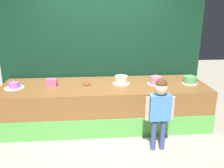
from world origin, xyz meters
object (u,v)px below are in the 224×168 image
child_figure (160,105)px  cake_far_left (14,86)px  pink_box (51,82)px  cake_center_left (121,80)px  cake_far_right (190,80)px  donut (87,84)px  cake_center_right (156,80)px

child_figure → cake_far_left: 2.53m
child_figure → pink_box: child_figure is taller
cake_center_left → cake_far_right: (1.27, -0.10, -0.00)m
child_figure → cake_far_left: (-2.35, 0.92, 0.07)m
donut → cake_far_right: (1.90, -0.07, 0.05)m
cake_center_left → cake_center_right: cake_center_right is taller
cake_center_right → cake_far_right: 0.63m
donut → cake_center_left: size_ratio=0.44×
child_figure → cake_center_left: bearing=113.8°
cake_far_left → cake_center_right: cake_center_right is taller
child_figure → donut: child_figure is taller
cake_far_right → cake_center_left: bearing=175.5°
cake_far_left → cake_center_left: (1.90, 0.10, 0.03)m
cake_center_right → pink_box: bearing=178.6°
pink_box → cake_center_right: cake_center_right is taller
cake_center_left → cake_center_right: size_ratio=1.00×
cake_center_left → pink_box: bearing=-178.9°
cake_center_left → cake_far_right: size_ratio=1.13×
donut → cake_center_right: size_ratio=0.44×
child_figure → cake_far_right: size_ratio=4.01×
cake_far_left → cake_far_right: 3.17m
cake_center_left → cake_center_right: 0.64m
donut → cake_center_right: bearing=-2.1°
child_figure → donut: (-1.08, 1.00, 0.04)m
cake_far_left → donut: bearing=3.4°
donut → cake_far_right: cake_far_right is taller
child_figure → donut: 1.47m
donut → cake_center_right: cake_center_right is taller
pink_box → cake_center_right: size_ratio=0.56×
donut → cake_center_left: cake_center_left is taller
pink_box → cake_far_right: cake_far_right is taller
child_figure → cake_center_left: size_ratio=3.56×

